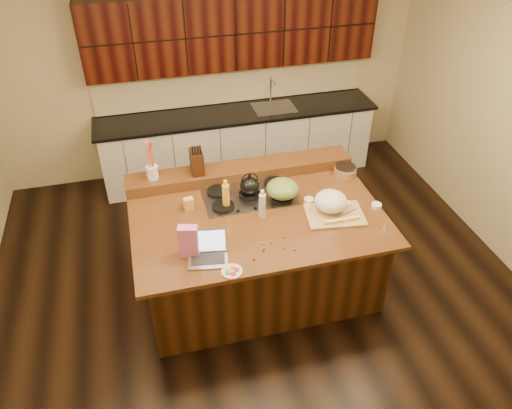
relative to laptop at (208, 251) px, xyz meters
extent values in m
cube|color=black|center=(0.56, 0.47, -0.99)|extent=(5.50, 5.00, 0.01)
cube|color=silver|center=(0.56, 0.47, 1.72)|extent=(5.50, 5.00, 0.01)
cube|color=#BFB186|center=(0.56, 2.98, 0.37)|extent=(5.50, 0.01, 2.70)
cube|color=black|center=(0.56, 0.47, -0.54)|extent=(2.22, 1.42, 0.88)
cube|color=black|center=(0.56, 0.47, -0.08)|extent=(2.40, 1.60, 0.04)
cube|color=black|center=(0.56, 1.17, 0.00)|extent=(2.40, 0.30, 0.12)
cube|color=gray|center=(0.56, 0.77, -0.06)|extent=(0.92, 0.52, 0.02)
cylinder|color=black|center=(0.26, 0.90, -0.04)|extent=(0.22, 0.22, 0.03)
cylinder|color=black|center=(0.86, 0.90, -0.04)|extent=(0.22, 0.22, 0.03)
cylinder|color=black|center=(0.26, 0.64, -0.04)|extent=(0.22, 0.22, 0.03)
cylinder|color=black|center=(0.86, 0.64, -0.04)|extent=(0.22, 0.22, 0.03)
cylinder|color=black|center=(0.56, 0.77, -0.04)|extent=(0.22, 0.22, 0.03)
cube|color=silver|center=(0.86, 2.64, -0.53)|extent=(3.60, 0.62, 0.90)
cube|color=black|center=(0.86, 2.64, -0.06)|extent=(3.70, 0.66, 0.04)
cube|color=gray|center=(1.36, 2.64, -0.05)|extent=(0.55, 0.42, 0.01)
cylinder|color=gray|center=(1.36, 2.82, 0.14)|extent=(0.02, 0.02, 0.36)
cube|color=black|center=(0.86, 2.79, 0.97)|extent=(3.60, 0.34, 0.90)
cube|color=#BFB186|center=(0.86, 2.95, 0.22)|extent=(3.60, 0.03, 0.50)
ellipsoid|color=black|center=(0.56, 0.77, 0.07)|extent=(0.20, 0.20, 0.18)
ellipsoid|color=olive|center=(0.86, 0.64, 0.07)|extent=(0.37, 0.37, 0.18)
cube|color=#B7B7BC|center=(-0.01, -0.05, -0.06)|extent=(0.37, 0.29, 0.02)
cube|color=black|center=(-0.01, -0.05, -0.05)|extent=(0.30, 0.18, 0.00)
cube|color=#B7B7BC|center=(0.01, 0.06, 0.06)|extent=(0.35, 0.13, 0.22)
cube|color=silver|center=(0.01, 0.06, 0.06)|extent=(0.31, 0.10, 0.19)
cylinder|color=yellow|center=(0.30, 0.64, 0.07)|extent=(0.08, 0.08, 0.27)
cylinder|color=silver|center=(0.60, 0.43, 0.06)|extent=(0.06, 0.06, 0.25)
cube|color=tan|center=(1.27, 0.26, -0.05)|extent=(0.59, 0.47, 0.02)
ellipsoid|color=white|center=(1.25, 0.34, 0.06)|extent=(0.32, 0.32, 0.20)
cube|color=#EDD872|center=(1.17, 0.13, -0.02)|extent=(0.12, 0.03, 0.03)
cube|color=#EDD872|center=(1.29, 0.13, -0.02)|extent=(0.12, 0.03, 0.03)
cube|color=#EDD872|center=(1.41, 0.13, -0.02)|extent=(0.12, 0.03, 0.03)
cylinder|color=gray|center=(1.39, 0.24, -0.03)|extent=(0.21, 0.09, 0.01)
cylinder|color=white|center=(1.43, 0.38, -0.04)|extent=(0.13, 0.13, 0.04)
cylinder|color=white|center=(1.71, 0.28, -0.04)|extent=(0.11, 0.11, 0.04)
cylinder|color=white|center=(1.10, 0.53, -0.04)|extent=(0.11, 0.11, 0.04)
cylinder|color=#996B3F|center=(1.64, 0.90, -0.02)|extent=(0.25, 0.25, 0.09)
cone|color=silver|center=(1.64, -0.04, -0.03)|extent=(0.10, 0.10, 0.07)
cube|color=pink|center=(-0.15, 0.06, 0.09)|extent=(0.18, 0.13, 0.31)
cylinder|color=white|center=(0.16, -0.24, -0.06)|extent=(0.21, 0.21, 0.01)
cube|color=gold|center=(-0.06, 0.72, 0.00)|extent=(0.10, 0.08, 0.13)
cylinder|color=white|center=(-0.35, 1.17, 0.13)|extent=(0.12, 0.12, 0.14)
cube|color=black|center=(0.11, 1.17, 0.18)|extent=(0.13, 0.20, 0.25)
ellipsoid|color=red|center=(0.58, 0.02, -0.05)|extent=(0.02, 0.02, 0.02)
ellipsoid|color=#198C26|center=(0.49, -0.03, -0.05)|extent=(0.02, 0.02, 0.02)
ellipsoid|color=red|center=(0.48, -0.06, -0.05)|extent=(0.02, 0.02, 0.02)
ellipsoid|color=#198C26|center=(0.49, 0.04, -0.05)|extent=(0.02, 0.02, 0.02)
ellipsoid|color=red|center=(0.66, -0.07, -0.05)|extent=(0.02, 0.02, 0.02)
ellipsoid|color=#198C26|center=(0.57, 0.04, -0.05)|extent=(0.02, 0.02, 0.02)
ellipsoid|color=red|center=(0.71, 0.07, -0.05)|extent=(0.02, 0.02, 0.02)
ellipsoid|color=#198C26|center=(0.75, -0.11, -0.05)|extent=(0.02, 0.02, 0.02)
ellipsoid|color=red|center=(0.37, -0.15, -0.05)|extent=(0.02, 0.02, 0.02)
camera|label=1|loc=(-0.40, -3.20, 2.85)|focal=35.00mm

